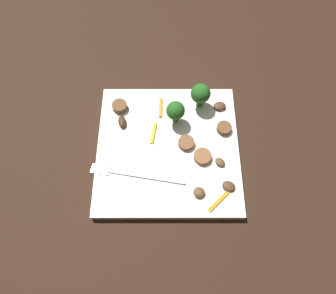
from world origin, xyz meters
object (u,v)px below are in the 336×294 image
at_px(fork, 131,174).
at_px(sausage_slice_1, 202,157).
at_px(broccoli_floret_0, 201,94).
at_px(mushroom_4, 220,162).
at_px(broccoli_floret_1, 176,111).
at_px(mushroom_3, 229,186).
at_px(mushroom_1, 199,192).
at_px(plate, 168,149).
at_px(mushroom_0, 220,106).
at_px(pepper_strip_1, 153,133).
at_px(sausage_slice_3, 186,143).
at_px(mushroom_2, 122,122).
at_px(sausage_slice_2, 120,106).
at_px(pepper_strip_0, 161,108).
at_px(pepper_strip_2, 219,201).
at_px(sausage_slice_0, 224,128).

bearing_deg(fork, sausage_slice_1, -156.01).
bearing_deg(broccoli_floret_0, mushroom_4, 104.61).
relative_size(broccoli_floret_1, mushroom_3, 2.35).
height_order(broccoli_floret_1, mushroom_4, broccoli_floret_1).
bearing_deg(fork, mushroom_1, 173.64).
height_order(plate, mushroom_0, mushroom_0).
height_order(broccoli_floret_0, pepper_strip_1, broccoli_floret_0).
xyz_separation_m(sausage_slice_3, mushroom_1, (-0.02, 0.10, -0.00)).
height_order(broccoli_floret_0, mushroom_1, broccoli_floret_0).
distance_m(sausage_slice_3, mushroom_1, 0.10).
xyz_separation_m(broccoli_floret_1, mushroom_2, (0.11, 0.01, -0.03)).
relative_size(mushroom_4, pepper_strip_1, 0.46).
relative_size(broccoli_floret_0, mushroom_1, 2.89).
xyz_separation_m(plate, sausage_slice_2, (0.10, -0.09, 0.02)).
bearing_deg(plate, mushroom_4, 161.10).
height_order(sausage_slice_3, mushroom_2, same).
xyz_separation_m(sausage_slice_2, pepper_strip_1, (-0.07, 0.06, -0.00)).
distance_m(broccoli_floret_0, mushroom_3, 0.19).
bearing_deg(mushroom_4, mushroom_0, -93.74).
height_order(sausage_slice_1, pepper_strip_0, sausage_slice_1).
relative_size(mushroom_1, pepper_strip_2, 0.41).
distance_m(mushroom_2, pepper_strip_1, 0.07).
relative_size(plate, mushroom_3, 11.31).
bearing_deg(pepper_strip_1, sausage_slice_2, -40.49).
bearing_deg(mushroom_1, mushroom_3, -167.51).
bearing_deg(pepper_strip_0, mushroom_1, 111.37).
xyz_separation_m(sausage_slice_1, sausage_slice_2, (0.17, -0.11, 0.00)).
height_order(plate, fork, fork).
bearing_deg(mushroom_3, sausage_slice_3, -49.13).
xyz_separation_m(sausage_slice_0, mushroom_0, (0.00, -0.05, -0.00)).
relative_size(fork, broccoli_floret_1, 3.12).
relative_size(pepper_strip_0, pepper_strip_2, 0.88).
bearing_deg(sausage_slice_1, broccoli_floret_1, -58.00).
bearing_deg(plate, broccoli_floret_1, -103.83).
bearing_deg(broccoli_floret_1, mushroom_3, 124.48).
distance_m(broccoli_floret_0, mushroom_1, 0.20).
height_order(mushroom_2, mushroom_4, mushroom_2).
xyz_separation_m(broccoli_floret_0, mushroom_3, (-0.05, 0.18, -0.03)).
bearing_deg(sausage_slice_0, fork, 27.92).
xyz_separation_m(sausage_slice_3, mushroom_4, (-0.06, 0.04, -0.00)).
bearing_deg(plate, sausage_slice_3, -170.48).
bearing_deg(mushroom_4, mushroom_2, -24.57).
bearing_deg(mushroom_4, sausage_slice_1, -18.30).
xyz_separation_m(fork, mushroom_3, (-0.18, 0.02, 0.00)).
bearing_deg(mushroom_0, mushroom_2, 10.71).
bearing_deg(sausage_slice_2, sausage_slice_1, 145.79).
height_order(plate, sausage_slice_1, sausage_slice_1).
bearing_deg(sausage_slice_1, pepper_strip_2, 106.35).
relative_size(plate, pepper_strip_0, 6.14).
bearing_deg(mushroom_1, plate, -59.00).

